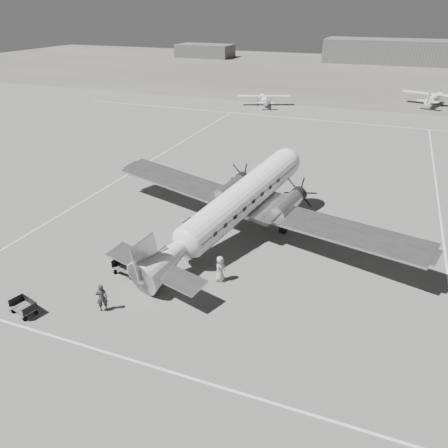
{
  "coord_description": "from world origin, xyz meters",
  "views": [
    {
      "loc": [
        6.94,
        -27.64,
        15.95
      ],
      "look_at": [
        -2.87,
        -2.27,
        2.2
      ],
      "focal_mm": 35.0,
      "sensor_mm": 36.0,
      "label": 1
    }
  ],
  "objects_px": {
    "dc3_airliner": "(234,207)",
    "baggage_cart_near": "(126,267)",
    "light_plane_left": "(264,100)",
    "ramp_agent": "(144,252)",
    "shed_secondary": "(205,51)",
    "passenger": "(220,269)",
    "ground_crew": "(102,298)",
    "light_plane_right": "(434,99)",
    "hangar_main": "(397,52)",
    "baggage_cart_far": "(24,308)"
  },
  "relations": [
    {
      "from": "ground_crew",
      "to": "passenger",
      "type": "height_order",
      "value": "ground_crew"
    },
    {
      "from": "hangar_main",
      "to": "dc3_airliner",
      "type": "xyz_separation_m",
      "value": [
        -7.87,
        -120.27,
        -0.68
      ]
    },
    {
      "from": "ground_crew",
      "to": "light_plane_left",
      "type": "bearing_deg",
      "value": -116.7
    },
    {
      "from": "ground_crew",
      "to": "passenger",
      "type": "relative_size",
      "value": 1.02
    },
    {
      "from": "dc3_airliner",
      "to": "ramp_agent",
      "type": "distance_m",
      "value": 7.27
    },
    {
      "from": "light_plane_left",
      "to": "baggage_cart_far",
      "type": "relative_size",
      "value": 5.95
    },
    {
      "from": "shed_secondary",
      "to": "light_plane_left",
      "type": "relative_size",
      "value": 1.96
    },
    {
      "from": "shed_secondary",
      "to": "ground_crew",
      "type": "relative_size",
      "value": 10.06
    },
    {
      "from": "baggage_cart_near",
      "to": "baggage_cart_far",
      "type": "height_order",
      "value": "baggage_cart_near"
    },
    {
      "from": "light_plane_left",
      "to": "ground_crew",
      "type": "bearing_deg",
      "value": -104.54
    },
    {
      "from": "baggage_cart_far",
      "to": "shed_secondary",
      "type": "bearing_deg",
      "value": 124.38
    },
    {
      "from": "hangar_main",
      "to": "light_plane_right",
      "type": "distance_m",
      "value": 62.89
    },
    {
      "from": "light_plane_right",
      "to": "passenger",
      "type": "bearing_deg",
      "value": -87.01
    },
    {
      "from": "shed_secondary",
      "to": "passenger",
      "type": "bearing_deg",
      "value": -66.22
    },
    {
      "from": "hangar_main",
      "to": "passenger",
      "type": "distance_m",
      "value": 126.02
    },
    {
      "from": "hangar_main",
      "to": "light_plane_left",
      "type": "xyz_separation_m",
      "value": [
        -19.54,
        -72.76,
        -2.35
      ]
    },
    {
      "from": "light_plane_left",
      "to": "ramp_agent",
      "type": "xyz_separation_m",
      "value": [
        7.21,
        -53.0,
        -0.02
      ]
    },
    {
      "from": "hangar_main",
      "to": "light_plane_right",
      "type": "bearing_deg",
      "value": -82.6
    },
    {
      "from": "baggage_cart_far",
      "to": "light_plane_left",
      "type": "bearing_deg",
      "value": 108.77
    },
    {
      "from": "light_plane_right",
      "to": "ramp_agent",
      "type": "relative_size",
      "value": 6.01
    },
    {
      "from": "baggage_cart_near",
      "to": "passenger",
      "type": "xyz_separation_m",
      "value": [
        6.03,
        1.5,
        0.39
      ]
    },
    {
      "from": "hangar_main",
      "to": "ramp_agent",
      "type": "height_order",
      "value": "hangar_main"
    },
    {
      "from": "shed_secondary",
      "to": "passenger",
      "type": "height_order",
      "value": "shed_secondary"
    },
    {
      "from": "light_plane_left",
      "to": "hangar_main",
      "type": "bearing_deg",
      "value": 53.03
    },
    {
      "from": "light_plane_left",
      "to": "baggage_cart_near",
      "type": "xyz_separation_m",
      "value": [
        6.74,
        -54.55,
        -0.46
      ]
    },
    {
      "from": "light_plane_left",
      "to": "baggage_cart_near",
      "type": "bearing_deg",
      "value": -104.88
    },
    {
      "from": "hangar_main",
      "to": "ground_crew",
      "type": "distance_m",
      "value": 131.69
    },
    {
      "from": "hangar_main",
      "to": "dc3_airliner",
      "type": "height_order",
      "value": "hangar_main"
    },
    {
      "from": "hangar_main",
      "to": "light_plane_left",
      "type": "height_order",
      "value": "hangar_main"
    },
    {
      "from": "ground_crew",
      "to": "light_plane_right",
      "type": "bearing_deg",
      "value": -140.36
    },
    {
      "from": "shed_secondary",
      "to": "light_plane_right",
      "type": "xyz_separation_m",
      "value": [
        68.09,
        -57.33,
        -0.84
      ]
    },
    {
      "from": "shed_secondary",
      "to": "ramp_agent",
      "type": "bearing_deg",
      "value": -68.46
    },
    {
      "from": "ground_crew",
      "to": "passenger",
      "type": "bearing_deg",
      "value": -168.57
    },
    {
      "from": "dc3_airliner",
      "to": "baggage_cart_far",
      "type": "distance_m",
      "value": 15.3
    },
    {
      "from": "dc3_airliner",
      "to": "light_plane_right",
      "type": "bearing_deg",
      "value": 91.45
    },
    {
      "from": "dc3_airliner",
      "to": "ramp_agent",
      "type": "xyz_separation_m",
      "value": [
        -4.45,
        -5.49,
        -1.69
      ]
    },
    {
      "from": "light_plane_right",
      "to": "hangar_main",
      "type": "bearing_deg",
      "value": 113.56
    },
    {
      "from": "shed_secondary",
      "to": "baggage_cart_far",
      "type": "distance_m",
      "value": 135.39
    },
    {
      "from": "hangar_main",
      "to": "ground_crew",
      "type": "xyz_separation_m",
      "value": [
        -11.98,
        -131.12,
        -2.41
      ]
    },
    {
      "from": "dc3_airliner",
      "to": "baggage_cart_near",
      "type": "bearing_deg",
      "value": -108.09
    },
    {
      "from": "shed_secondary",
      "to": "light_plane_right",
      "type": "height_order",
      "value": "shed_secondary"
    },
    {
      "from": "shed_secondary",
      "to": "baggage_cart_far",
      "type": "xyz_separation_m",
      "value": [
        43.99,
        -128.04,
        -1.56
      ]
    },
    {
      "from": "hangar_main",
      "to": "baggage_cart_near",
      "type": "xyz_separation_m",
      "value": [
        -12.8,
        -127.32,
        -2.81
      ]
    },
    {
      "from": "dc3_airliner",
      "to": "ramp_agent",
      "type": "bearing_deg",
      "value": -112.17
    },
    {
      "from": "hangar_main",
      "to": "passenger",
      "type": "height_order",
      "value": "hangar_main"
    },
    {
      "from": "shed_secondary",
      "to": "dc3_airliner",
      "type": "height_order",
      "value": "dc3_airliner"
    },
    {
      "from": "baggage_cart_near",
      "to": "ramp_agent",
      "type": "distance_m",
      "value": 1.68
    },
    {
      "from": "light_plane_right",
      "to": "baggage_cart_near",
      "type": "height_order",
      "value": "light_plane_right"
    },
    {
      "from": "shed_secondary",
      "to": "dc3_airliner",
      "type": "bearing_deg",
      "value": -65.67
    },
    {
      "from": "shed_secondary",
      "to": "baggage_cart_far",
      "type": "bearing_deg",
      "value": -71.04
    }
  ]
}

